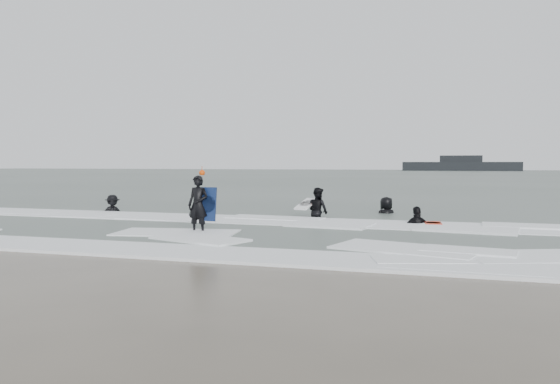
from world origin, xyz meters
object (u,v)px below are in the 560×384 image
(surfer_right_near, at_px, (417,226))
(vessel_horizon, at_px, (461,165))
(surfer_breaker, at_px, (113,213))
(surfer_wading, at_px, (318,219))
(surfer_centre, at_px, (198,234))
(surfer_right_far, at_px, (386,215))
(buoy, at_px, (202,173))

(surfer_right_near, xyz_separation_m, vessel_horizon, (1.88, 134.87, 1.51))
(surfer_breaker, bearing_deg, surfer_wading, -45.14)
(surfer_right_near, relative_size, vessel_horizon, 0.06)
(surfer_centre, xyz_separation_m, surfer_right_far, (4.34, 7.60, 0.00))
(surfer_breaker, xyz_separation_m, surfer_right_far, (10.63, 2.72, 0.00))
(surfer_breaker, height_order, vessel_horizon, vessel_horizon)
(surfer_wading, relative_size, vessel_horizon, 0.06)
(surfer_centre, distance_m, surfer_breaker, 7.96)
(surfer_centre, bearing_deg, surfer_wading, 69.81)
(surfer_wading, xyz_separation_m, surfer_breaker, (-8.52, -0.18, 0.00))
(buoy, relative_size, vessel_horizon, 0.06)
(surfer_right_near, bearing_deg, buoy, -80.80)
(surfer_right_far, bearing_deg, surfer_centre, 25.32)
(surfer_right_near, distance_m, vessel_horizon, 134.89)
(buoy, bearing_deg, surfer_breaker, -66.67)
(surfer_right_near, xyz_separation_m, buoy, (-40.12, 65.85, 0.42))
(surfer_centre, xyz_separation_m, surfer_wading, (2.23, 5.06, 0.00))
(surfer_wading, distance_m, surfer_right_far, 3.30)
(surfer_right_near, height_order, surfer_right_far, surfer_right_far)
(surfer_right_far, bearing_deg, vessel_horizon, -126.36)
(surfer_right_far, height_order, vessel_horizon, vessel_horizon)
(surfer_breaker, xyz_separation_m, vessel_horizon, (13.94, 134.07, 1.51))
(surfer_breaker, distance_m, surfer_right_near, 12.09)
(buoy, height_order, vessel_horizon, vessel_horizon)
(buoy, bearing_deg, surfer_centre, -63.84)
(buoy, xyz_separation_m, vessel_horizon, (41.99, 69.02, 1.09))
(surfer_breaker, xyz_separation_m, surfer_right_near, (12.06, -0.80, 0.00))
(surfer_centre, relative_size, surfer_wading, 0.99)
(surfer_breaker, bearing_deg, surfer_right_far, -32.05)
(surfer_wading, distance_m, buoy, 74.46)
(surfer_centre, distance_m, surfer_right_far, 8.75)
(surfer_right_near, height_order, vessel_horizon, vessel_horizon)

